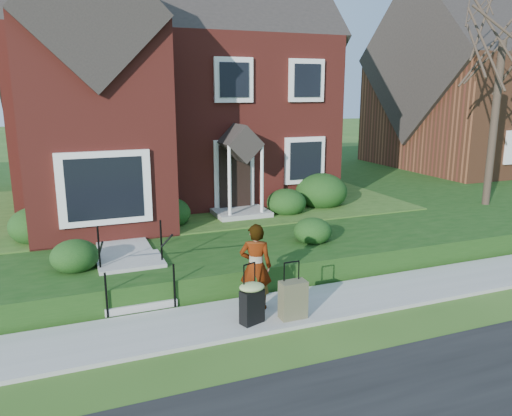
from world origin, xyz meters
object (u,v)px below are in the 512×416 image
woman (256,266)px  suitcase_olive (293,300)px  front_steps (134,276)px  suitcase_black (252,300)px

woman → suitcase_olive: size_ratio=1.57×
front_steps → suitcase_olive: size_ratio=1.83×
front_steps → woman: size_ratio=1.17×
front_steps → suitcase_black: (1.83, -2.22, 0.05)m
woman → suitcase_olive: 0.98m
front_steps → suitcase_olive: front_steps is taller
woman → suitcase_black: (-0.31, -0.60, -0.42)m
front_steps → woman: woman is taller
suitcase_olive → suitcase_black: bearing=173.9°
suitcase_black → suitcase_olive: 0.81m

